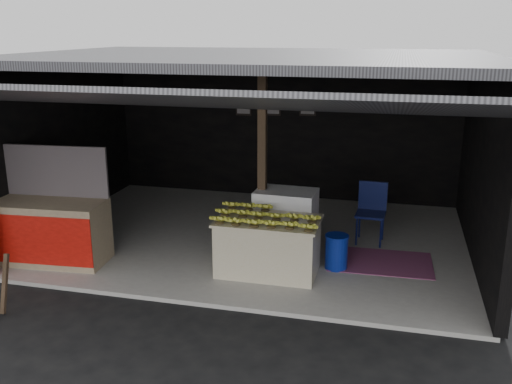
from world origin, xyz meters
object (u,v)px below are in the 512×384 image
(white_crate, at_px, (286,222))
(water_barrel, at_px, (336,253))
(neighbor_stall, at_px, (50,229))
(plastic_chair, at_px, (372,207))
(banana_table, at_px, (268,246))

(white_crate, distance_m, water_barrel, 0.95)
(neighbor_stall, relative_size, water_barrel, 3.56)
(white_crate, distance_m, neighbor_stall, 3.49)
(neighbor_stall, height_order, plastic_chair, neighbor_stall)
(banana_table, bearing_deg, neighbor_stall, -173.31)
(banana_table, distance_m, plastic_chair, 2.11)
(banana_table, relative_size, neighbor_stall, 0.85)
(white_crate, height_order, water_barrel, white_crate)
(banana_table, bearing_deg, water_barrel, 22.08)
(white_crate, distance_m, plastic_chair, 1.51)
(banana_table, relative_size, plastic_chair, 1.48)
(banana_table, height_order, plastic_chair, plastic_chair)
(white_crate, height_order, neighbor_stall, neighbor_stall)
(neighbor_stall, height_order, water_barrel, neighbor_stall)
(white_crate, xyz_separation_m, water_barrel, (0.82, -0.39, -0.26))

